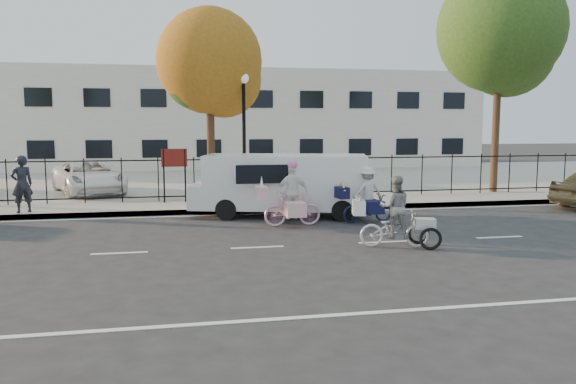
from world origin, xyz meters
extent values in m
plane|color=#333334|center=(0.00, 0.00, 0.00)|extent=(120.00, 120.00, 0.00)
cube|color=#A8A399|center=(0.00, 5.05, 0.07)|extent=(60.00, 0.10, 0.15)
cube|color=#A8A399|center=(0.00, 6.10, 0.07)|extent=(60.00, 2.20, 0.15)
cube|color=#A8A399|center=(0.00, 15.00, 0.07)|extent=(60.00, 15.60, 0.15)
cube|color=silver|center=(0.00, 25.00, 3.00)|extent=(34.00, 10.00, 6.00)
cylinder|color=black|center=(0.50, 6.80, 2.15)|extent=(0.12, 0.12, 4.00)
sphere|color=white|center=(0.50, 6.80, 4.30)|extent=(0.36, 0.36, 0.36)
cylinder|color=black|center=(-2.20, 6.80, 1.05)|extent=(0.06, 0.06, 1.80)
cylinder|color=black|center=(-1.50, 6.80, 1.05)|extent=(0.06, 0.06, 1.80)
cube|color=#59140F|center=(-1.85, 6.80, 1.65)|extent=(0.85, 0.04, 0.60)
imported|color=silver|center=(3.06, -0.51, 0.41)|extent=(1.63, 0.88, 0.81)
imported|color=silver|center=(3.06, -0.51, 0.91)|extent=(0.80, 0.68, 1.42)
cube|color=silver|center=(2.26, -0.33, 0.90)|extent=(0.38, 0.55, 0.33)
cone|color=silver|center=(2.26, -0.22, 1.12)|extent=(0.13, 0.13, 0.16)
cone|color=silver|center=(2.26, -0.43, 1.12)|extent=(0.13, 0.13, 0.16)
torus|color=black|center=(3.72, -0.98, 0.25)|extent=(0.51, 0.19, 0.51)
torus|color=black|center=(3.72, -0.35, 0.25)|extent=(0.51, 0.19, 0.51)
cube|color=white|center=(3.72, -0.67, 0.54)|extent=(0.51, 0.41, 0.23)
imported|color=#D3A0BA|center=(1.31, 2.48, 0.47)|extent=(1.57, 0.47, 0.94)
imported|color=white|center=(1.31, 2.48, 0.95)|extent=(0.88, 0.38, 1.48)
cube|color=beige|center=(0.46, 2.46, 0.94)|extent=(0.29, 0.52, 0.34)
cone|color=white|center=(0.46, 2.46, 1.24)|extent=(0.11, 0.11, 0.30)
cube|color=beige|center=(1.31, 2.48, 0.52)|extent=(0.54, 1.23, 0.38)
sphere|color=pink|center=(1.31, 2.48, 1.67)|extent=(0.26, 0.26, 0.26)
imported|color=#101836|center=(3.51, 2.65, 0.40)|extent=(1.57, 0.73, 0.79)
imported|color=silver|center=(3.51, 2.65, 0.89)|extent=(0.96, 0.63, 1.39)
cube|color=#101237|center=(2.72, 2.54, 0.88)|extent=(0.33, 0.52, 0.32)
cone|color=yellow|center=(2.72, 2.70, 1.06)|extent=(0.11, 0.21, 0.28)
cone|color=yellow|center=(2.72, 2.39, 1.06)|extent=(0.11, 0.21, 0.28)
cube|color=#101237|center=(3.51, 2.65, 0.48)|extent=(0.64, 1.20, 0.35)
cube|color=white|center=(1.44, 4.15, 1.06)|extent=(5.05, 2.91, 1.59)
cube|color=white|center=(-1.17, 4.15, 0.62)|extent=(0.86, 1.78, 0.71)
cylinder|color=black|center=(-0.24, 3.37, 0.31)|extent=(0.66, 0.38, 0.62)
cylinder|color=black|center=(-0.24, 4.93, 0.31)|extent=(0.66, 0.38, 0.62)
cylinder|color=black|center=(3.11, 3.37, 0.31)|extent=(0.66, 0.38, 0.62)
cylinder|color=black|center=(3.11, 4.93, 0.31)|extent=(0.66, 0.38, 0.62)
imported|color=black|center=(-6.28, 5.40, 1.00)|extent=(0.74, 0.68, 1.71)
imported|color=white|center=(-5.08, 9.96, 0.78)|extent=(3.51, 4.98, 1.26)
imported|color=#9A9EA1|center=(5.07, 10.49, 0.74)|extent=(2.03, 3.65, 1.17)
cylinder|color=#442D1D|center=(-0.55, 8.06, 2.18)|extent=(0.28, 0.28, 4.36)
sphere|color=#9F6219|center=(-0.55, 8.06, 4.99)|extent=(3.74, 3.74, 3.74)
sphere|color=#9F6219|center=(-0.05, 8.26, 4.36)|extent=(2.74, 2.74, 2.74)
cylinder|color=#442D1D|center=(10.34, 7.53, 2.77)|extent=(0.28, 0.28, 5.53)
sphere|color=#385B1E|center=(10.34, 7.53, 6.32)|extent=(4.74, 4.74, 4.74)
sphere|color=#385B1E|center=(10.84, 7.73, 5.53)|extent=(3.48, 3.48, 3.48)
camera|label=1|loc=(-1.69, -12.30, 2.77)|focal=35.00mm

